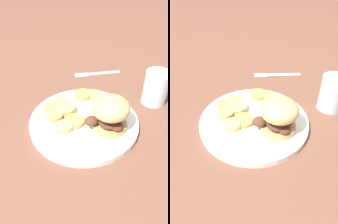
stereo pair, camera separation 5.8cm
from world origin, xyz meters
TOP-DOWN VIEW (x-y plane):
  - ground_plane at (0.00, 0.00)m, footprint 4.00×4.00m
  - dinner_plate at (0.00, 0.00)m, footprint 0.30×0.30m
  - sandwich at (0.06, -0.03)m, footprint 0.12×0.10m
  - potato_round_0 at (-0.03, -0.01)m, footprint 0.05×0.05m
  - potato_round_1 at (-0.05, 0.04)m, footprint 0.05×0.05m
  - potato_round_2 at (-0.06, 0.08)m, footprint 0.04×0.04m
  - potato_round_3 at (0.04, 0.10)m, footprint 0.04×0.04m
  - potato_round_4 at (-0.06, -0.03)m, footprint 0.04×0.04m
  - potato_round_5 at (0.01, 0.11)m, footprint 0.05×0.05m
  - potato_round_6 at (-0.08, 0.01)m, footprint 0.04×0.04m
  - potato_round_7 at (-0.08, 0.05)m, footprint 0.05×0.05m
  - fork at (0.07, 0.27)m, footprint 0.17×0.03m
  - drinking_glass at (0.22, 0.09)m, footprint 0.07×0.07m

SIDE VIEW (x-z plane):
  - ground_plane at x=0.00m, z-range 0.00..0.00m
  - fork at x=0.07m, z-range 0.00..0.00m
  - dinner_plate at x=0.00m, z-range 0.00..0.02m
  - potato_round_0 at x=-0.03m, z-range 0.02..0.03m
  - potato_round_7 at x=-0.08m, z-range 0.02..0.03m
  - potato_round_5 at x=0.01m, z-range 0.02..0.03m
  - potato_round_2 at x=-0.06m, z-range 0.02..0.03m
  - potato_round_4 at x=-0.06m, z-range 0.02..0.03m
  - potato_round_6 at x=-0.08m, z-range 0.02..0.03m
  - potato_round_3 at x=0.04m, z-range 0.02..0.03m
  - potato_round_1 at x=-0.05m, z-range 0.02..0.04m
  - drinking_glass at x=0.22m, z-range 0.00..0.10m
  - sandwich at x=0.06m, z-range 0.02..0.11m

